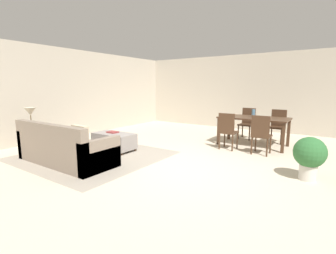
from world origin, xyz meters
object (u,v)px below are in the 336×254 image
Objects in this scene: ottoman_table at (114,141)px; side_table at (32,134)px; dining_chair_near_left at (228,129)px; potted_plant at (310,155)px; dining_chair_far_right at (278,124)px; vase_centerpiece at (253,113)px; couch at (65,149)px; dining_chair_far_left at (247,121)px; table_lamp at (30,112)px; dining_chair_near_right at (261,133)px; book_on_ottoman at (113,132)px; dining_table at (254,121)px.

ottoman_table is 1.92× the size of side_table.
dining_chair_near_left is 1.25× the size of potted_plant.
ottoman_table is 1.93m from side_table.
vase_centerpiece reaches higher than dining_chair_far_right.
couch is 1.42m from side_table.
dining_chair_far_left is 1.00× the size of dining_chair_far_right.
dining_chair_far_left is (3.78, 4.49, -0.44)m from table_lamp.
dining_chair_near_right is at bearing 27.47° from ottoman_table.
dining_chair_far_right is at bearing 61.91° from dining_chair_near_left.
table_lamp is 2.57× the size of vase_centerpiece.
dining_chair_near_right reaches higher than side_table.
dining_chair_near_left is at bearing -112.92° from vase_centerpiece.
dining_chair_far_left is (-0.81, 1.67, 0.00)m from dining_chair_near_right.
vase_centerpiece is (2.73, 3.81, 0.57)m from couch.
table_lamp is at bearing -139.07° from book_on_ottoman.
dining_chair_near_right is at bearing 31.60° from side_table.
dining_chair_near_right is 1.57m from potted_plant.
dining_chair_far_right is at bearing 43.84° from side_table.
table_lamp reaches higher than dining_chair_far_right.
ottoman_table is 1.15× the size of dining_chair_near_left.
vase_centerpiece is (4.15, 3.72, -0.10)m from table_lamp.
dining_chair_far_right is (0.46, 0.78, -0.15)m from dining_table.
book_on_ottoman is (-0.07, 0.02, 0.20)m from ottoman_table.
dining_chair_near_left reaches higher than ottoman_table.
table_lamp reaches higher than dining_chair_far_left.
couch is 2.11× the size of ottoman_table.
vase_centerpiece is 3.71m from book_on_ottoman.
table_lamp is (-1.42, 0.08, 0.67)m from couch.
book_on_ottoman is (-2.35, -1.61, -0.07)m from dining_chair_near_left.
dining_chair_near_right is 1.63m from dining_chair_far_right.
vase_centerpiece is at bearing 67.08° from dining_chair_near_left.
dining_chair_near_right reaches higher than couch.
ottoman_table is at bearing -137.49° from dining_table.
ottoman_table is 4.06× the size of book_on_ottoman.
potted_plant is (1.87, -2.82, -0.09)m from dining_chair_far_left.
book_on_ottoman is at bearing 40.93° from table_lamp.
ottoman_table is 5.17× the size of vase_centerpiece.
dining_chair_near_left is (2.36, 2.93, 0.23)m from couch.
side_table is 5.59m from vase_centerpiece.
vase_centerpiece is at bearing 54.30° from couch.
side_table is 2.11× the size of book_on_ottoman.
book_on_ottoman is 0.35× the size of potted_plant.
side_table is at bearing -136.16° from dining_chair_far_right.
table_lamp is 4.75m from dining_chair_near_left.
dining_chair_far_right is at bearing 54.62° from couch.
ottoman_table is 1.15× the size of dining_chair_near_right.
couch is 1.28× the size of dining_table.
side_table is at bearing 26.57° from table_lamp.
table_lamp is 5.40m from dining_chair_near_right.
dining_chair_far_left reaches higher than side_table.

